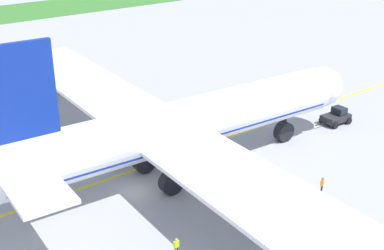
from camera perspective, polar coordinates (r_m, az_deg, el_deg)
ground_plane at (r=51.24m, az=-6.52°, el=-7.32°), size 600.00×600.00×0.00m
apron_taxi_line at (r=53.98m, az=-8.57°, el=-5.73°), size 280.00×0.36×0.01m
airliner_foreground at (r=51.22m, az=-1.73°, el=-0.22°), size 46.96×73.98×16.28m
pushback_tug at (r=68.25m, az=15.79°, el=0.93°), size 5.51×2.74×2.12m
ground_crew_wingwalker_port at (r=41.96m, az=-1.76°, el=-13.24°), size 0.59×0.29×1.67m
ground_crew_marshaller_front at (r=51.76m, az=14.32°, el=-6.31°), size 0.56×0.39×1.68m
service_truck_catering_van at (r=81.79m, az=-12.77°, el=5.29°), size 5.88×4.00×2.46m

